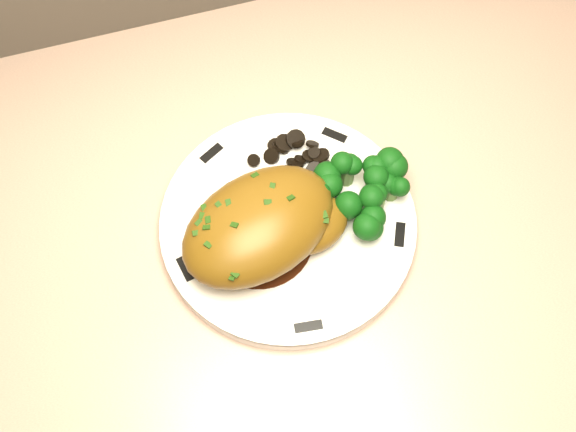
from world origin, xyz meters
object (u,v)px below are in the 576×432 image
object	(u,v)px
counter	(286,351)
chicken_breast	(265,225)
broccoli_florets	(358,193)
plate	(288,224)

from	to	relation	value
counter	chicken_breast	distance (m)	0.46
broccoli_florets	plate	bearing A→B (deg)	179.57
plate	counter	bearing A→B (deg)	-120.76
plate	broccoli_florets	xyz separation A→B (m)	(0.07, -0.00, 0.03)
plate	chicken_breast	distance (m)	0.05
chicken_breast	plate	bearing A→B (deg)	5.87
chicken_breast	broccoli_florets	world-z (taller)	chicken_breast
counter	chicken_breast	world-z (taller)	counter
broccoli_florets	counter	bearing A→B (deg)	-173.36
chicken_breast	broccoli_florets	distance (m)	0.10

